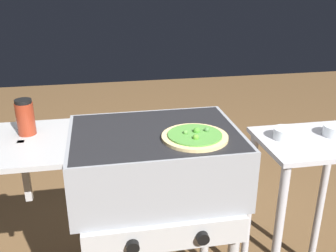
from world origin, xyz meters
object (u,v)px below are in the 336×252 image
pizza_veggie (195,136)px  sauce_jar (25,117)px  topping_bowl_far (285,134)px  topping_bowl_near (336,131)px  grill (152,167)px  prep_table (306,190)px

pizza_veggie → sauce_jar: 0.62m
sauce_jar → topping_bowl_far: 1.02m
sauce_jar → topping_bowl_near: size_ratio=1.25×
topping_bowl_far → topping_bowl_near: bearing=-3.0°
grill → topping_bowl_far: size_ratio=9.74×
prep_table → topping_bowl_far: bearing=164.6°
prep_table → topping_bowl_near: 0.28m
grill → pizza_veggie: size_ratio=4.01×
pizza_veggie → prep_table: 0.63m
prep_table → topping_bowl_far: 0.29m
pizza_veggie → topping_bowl_near: (0.64, 0.11, -0.07)m
grill → topping_bowl_near: size_ratio=9.00×
prep_table → topping_bowl_near: bearing=10.1°
pizza_veggie → topping_bowl_far: size_ratio=2.43×
grill → pizza_veggie: pizza_veggie is taller
prep_table → topping_bowl_far: (-0.11, 0.03, 0.26)m
pizza_veggie → sauce_jar: size_ratio=1.80×
grill → sauce_jar: sauce_jar is taller
prep_table → sauce_jar: bearing=176.6°
pizza_veggie → grill: bearing=150.4°
grill → prep_table: 0.70m
topping_bowl_near → topping_bowl_far: bearing=177.0°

